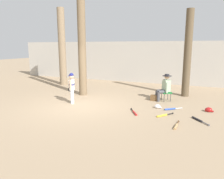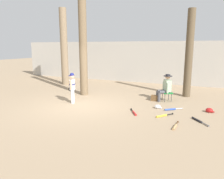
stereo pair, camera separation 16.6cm
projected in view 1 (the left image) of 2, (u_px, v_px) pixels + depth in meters
name	position (u px, v px, depth m)	size (l,w,h in m)	color
ground_plane	(81.00, 106.00, 8.83)	(60.00, 60.00, 0.00)	#9E8466
concrete_back_wall	(133.00, 62.00, 14.76)	(18.00, 0.36, 2.72)	#ADA89E
tree_near_player	(82.00, 36.00, 10.36)	(0.53, 0.53, 6.31)	brown
tree_behind_spectator	(187.00, 58.00, 10.27)	(0.49, 0.49, 4.21)	brown
young_ballplayer	(72.00, 86.00, 9.18)	(0.48, 0.54, 1.31)	white
folding_stool	(166.00, 93.00, 9.65)	(0.55, 0.55, 0.41)	#196B2D
seated_spectator	(164.00, 87.00, 9.58)	(0.66, 0.58, 1.20)	#47474C
handbag_beside_stool	(154.00, 98.00, 9.70)	(0.34, 0.18, 0.26)	brown
tree_far_left	(62.00, 52.00, 13.49)	(0.68, 0.68, 4.83)	#7F6B51
bat_yellow_trainer	(163.00, 115.00, 7.56)	(0.50, 0.64, 0.07)	yellow
bat_red_barrel	(134.00, 112.00, 7.88)	(0.46, 0.69, 0.07)	red
bat_blue_youth	(171.00, 109.00, 8.33)	(0.63, 0.53, 0.07)	#2347AD
bat_wood_tan	(176.00, 126.00, 6.56)	(0.10, 0.73, 0.07)	tan
bat_black_composite	(198.00, 120.00, 7.09)	(0.56, 0.68, 0.07)	black
batting_helmet_red	(209.00, 110.00, 8.07)	(0.31, 0.24, 0.18)	#A81919
batting_helmet_white	(158.00, 106.00, 8.54)	(0.28, 0.21, 0.16)	silver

